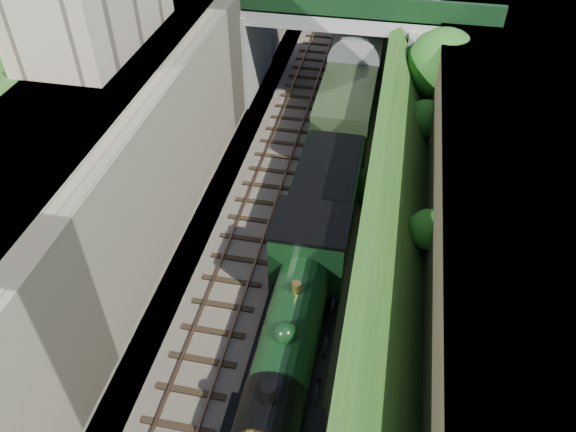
{
  "coord_description": "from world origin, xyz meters",
  "views": [
    {
      "loc": [
        3.39,
        -7.69,
        17.5
      ],
      "look_at": [
        0.0,
        9.08,
        2.55
      ],
      "focal_mm": 35.0,
      "sensor_mm": 36.0,
      "label": 1
    }
  ],
  "objects_px": {
    "road_bridge": "(355,33)",
    "tender": "(326,197)",
    "locomotive": "(295,321)",
    "tree": "(444,66)"
  },
  "relations": [
    {
      "from": "road_bridge",
      "to": "tender",
      "type": "relative_size",
      "value": 2.67
    },
    {
      "from": "locomotive",
      "to": "tender",
      "type": "distance_m",
      "value": 7.37
    },
    {
      "from": "road_bridge",
      "to": "tree",
      "type": "height_order",
      "value": "road_bridge"
    },
    {
      "from": "road_bridge",
      "to": "locomotive",
      "type": "bearing_deg",
      "value": -89.25
    },
    {
      "from": "road_bridge",
      "to": "locomotive",
      "type": "height_order",
      "value": "road_bridge"
    },
    {
      "from": "tender",
      "to": "locomotive",
      "type": "bearing_deg",
      "value": -90.0
    },
    {
      "from": "tree",
      "to": "road_bridge",
      "type": "bearing_deg",
      "value": 138.28
    },
    {
      "from": "road_bridge",
      "to": "locomotive",
      "type": "distance_m",
      "value": 19.73
    },
    {
      "from": "road_bridge",
      "to": "tender",
      "type": "bearing_deg",
      "value": -88.8
    },
    {
      "from": "road_bridge",
      "to": "tender",
      "type": "distance_m",
      "value": 12.49
    }
  ]
}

